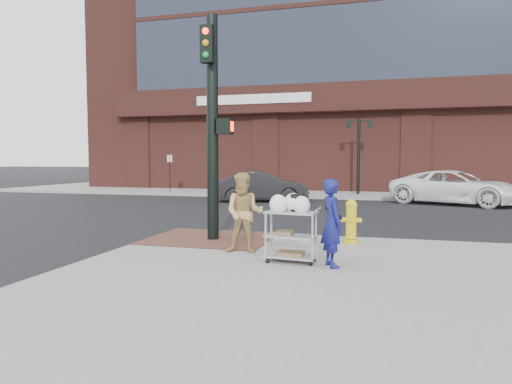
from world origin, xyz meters
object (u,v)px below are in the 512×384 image
(traffic_signal_pole, at_px, (213,121))
(fire_hydrant, at_px, (351,221))
(lamp_post, at_px, (359,148))
(sedan_dark, at_px, (261,186))
(minivan_white, at_px, (456,187))
(pedestrian_tan, at_px, (244,213))
(woman_blue, at_px, (332,223))
(utility_cart, at_px, (291,231))

(traffic_signal_pole, bearing_deg, fire_hydrant, 6.69)
(lamp_post, distance_m, traffic_signal_pole, 15.43)
(sedan_dark, bearing_deg, minivan_white, -101.88)
(traffic_signal_pole, height_order, fire_hydrant, traffic_signal_pole)
(pedestrian_tan, xyz_separation_m, minivan_white, (5.73, 13.21, -0.18))
(pedestrian_tan, height_order, fire_hydrant, pedestrian_tan)
(fire_hydrant, bearing_deg, pedestrian_tan, -140.58)
(traffic_signal_pole, xyz_separation_m, minivan_white, (6.83, 11.98, -2.08))
(minivan_white, bearing_deg, lamp_post, 76.13)
(sedan_dark, relative_size, minivan_white, 0.80)
(pedestrian_tan, xyz_separation_m, sedan_dark, (-2.90, 12.37, -0.22))
(woman_blue, bearing_deg, minivan_white, -42.01)
(traffic_signal_pole, xyz_separation_m, fire_hydrant, (3.04, 0.36, -2.19))
(traffic_signal_pole, xyz_separation_m, woman_blue, (2.86, -1.95, -1.94))
(woman_blue, relative_size, minivan_white, 0.27)
(traffic_signal_pole, bearing_deg, pedestrian_tan, -48.26)
(sedan_dark, relative_size, fire_hydrant, 4.52)
(woman_blue, bearing_deg, lamp_post, -24.83)
(lamp_post, relative_size, fire_hydrant, 4.17)
(lamp_post, height_order, sedan_dark, lamp_post)
(sedan_dark, relative_size, utility_cart, 3.57)
(lamp_post, bearing_deg, pedestrian_tan, -94.77)
(minivan_white, bearing_deg, pedestrian_tan, 179.46)
(pedestrian_tan, bearing_deg, utility_cart, -34.37)
(utility_cart, bearing_deg, lamp_post, 88.84)
(lamp_post, bearing_deg, sedan_dark, -136.26)
(traffic_signal_pole, height_order, utility_cart, traffic_signal_pole)
(pedestrian_tan, xyz_separation_m, fire_hydrant, (1.94, 1.59, -0.29))
(pedestrian_tan, bearing_deg, traffic_signal_pole, 126.02)
(minivan_white, xyz_separation_m, fire_hydrant, (-3.79, -11.62, -0.11))
(utility_cart, bearing_deg, minivan_white, 71.17)
(lamp_post, distance_m, sedan_dark, 6.21)
(lamp_post, relative_size, woman_blue, 2.68)
(utility_cart, bearing_deg, woman_blue, -11.68)
(woman_blue, relative_size, utility_cart, 1.23)
(pedestrian_tan, relative_size, minivan_white, 0.29)
(minivan_white, distance_m, fire_hydrant, 12.22)
(pedestrian_tan, bearing_deg, sedan_dark, 97.45)
(utility_cart, relative_size, fire_hydrant, 1.27)
(lamp_post, height_order, woman_blue, lamp_post)
(lamp_post, relative_size, utility_cart, 3.29)
(woman_blue, relative_size, sedan_dark, 0.34)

